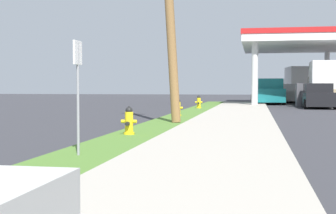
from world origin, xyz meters
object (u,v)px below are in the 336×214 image
Objects in this scene: fire_hydrant_second at (129,122)px; truck_tan_on_apron at (324,85)px; car_black_by_near_pump at (317,97)px; truck_white_at_forecourt at (298,85)px; street_sign_post at (78,74)px; car_silver_by_far_pump at (285,94)px; truck_teal_at_far_bay at (268,92)px; fire_hydrant_fourth at (199,103)px; fire_hydrant_third at (178,108)px.

truck_tan_on_apron reaches higher than fire_hydrant_second.
car_black_by_near_pump is 13.37m from truck_white_at_forecourt.
car_black_by_near_pump is (7.17, 19.45, 0.28)m from fire_hydrant_second.
street_sign_post is 34.31m from car_silver_by_far_pump.
truck_white_at_forecourt is at bearing 65.99° from car_silver_by_far_pump.
truck_teal_at_far_bay is (-2.83, -6.90, -0.57)m from truck_white_at_forecourt.
car_black_by_near_pump is at bearing -103.81° from truck_tan_on_apron.
truck_tan_on_apron reaches higher than fire_hydrant_fourth.
truck_white_at_forecourt is 9.69m from truck_tan_on_apron.
fire_hydrant_third and fire_hydrant_fourth have the same top height.
street_sign_post is 28.19m from truck_tan_on_apron.
car_silver_by_far_pump is at bearing 80.41° from street_sign_post.
fire_hydrant_third is 0.13× the size of truck_teal_at_far_bay.
truck_tan_on_apron reaches higher than car_silver_by_far_pump.
fire_hydrant_fourth is 0.35× the size of street_sign_post.
truck_white_at_forecourt reaches higher than fire_hydrant_fourth.
fire_hydrant_second is at bearing -90.20° from fire_hydrant_fourth.
fire_hydrant_second is 33.56m from truck_white_at_forecourt.
truck_tan_on_apron is at bearing -83.89° from truck_white_at_forecourt.
truck_teal_at_far_bay is (-3.86, 2.74, -0.57)m from truck_tan_on_apron.
fire_hydrant_second is 1.00× the size of fire_hydrant_third.
fire_hydrant_third is 0.11× the size of truck_tan_on_apron.
fire_hydrant_fourth is 15.60m from car_silver_by_far_pump.
fire_hydrant_second is 30.51m from car_silver_by_far_pump.
car_silver_by_far_pump reaches higher than fire_hydrant_fourth.
street_sign_post is at bearing -106.95° from car_black_by_near_pump.
car_silver_by_far_pump is at bearing 97.54° from car_black_by_near_pump.
fire_hydrant_fourth is 11.27m from truck_teal_at_far_bay.
truck_teal_at_far_bay is at bearing -111.07° from car_silver_by_far_pump.
fire_hydrant_fourth is 19.34m from street_sign_post.
truck_teal_at_far_bay is at bearing 76.70° from fire_hydrant_third.
street_sign_post is 0.47× the size of car_silver_by_far_pump.
truck_tan_on_apron is (8.08, 23.16, 1.04)m from fire_hydrant_second.
fire_hydrant_second is 24.55m from truck_tan_on_apron.
truck_white_at_forecourt is (7.05, 32.80, 1.04)m from fire_hydrant_second.
street_sign_post is 30.06m from truck_teal_at_far_bay.
truck_teal_at_far_bay is (4.22, 25.90, 0.47)m from fire_hydrant_second.
fire_hydrant_second is 1.00× the size of fire_hydrant_fourth.
truck_teal_at_far_bay reaches higher than car_silver_by_far_pump.
truck_tan_on_apron is 1.16× the size of truck_teal_at_far_bay.
car_black_by_near_pump is 10.59m from car_silver_by_far_pump.
fire_hydrant_second is at bearing -110.23° from car_black_by_near_pump.
fire_hydrant_fourth is 0.11× the size of truck_white_at_forecourt.
fire_hydrant_fourth is at bearing -111.70° from truck_teal_at_far_bay.
fire_hydrant_third is at bearing -122.22° from car_black_by_near_pump.
truck_tan_on_apron is (8.03, 7.72, 1.04)m from fire_hydrant_fourth.
car_black_by_near_pump reaches higher than fire_hydrant_fourth.
street_sign_post is at bearing -89.75° from fire_hydrant_third.
car_silver_by_far_pump is at bearing 79.08° from fire_hydrant_second.
car_black_by_near_pump and car_silver_by_far_pump have the same top height.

